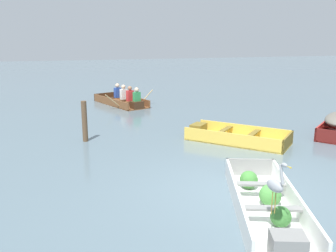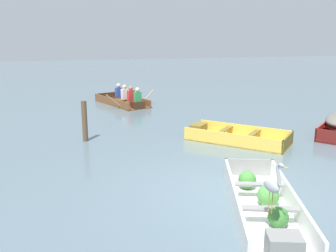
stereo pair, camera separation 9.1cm
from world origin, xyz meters
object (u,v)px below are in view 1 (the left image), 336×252
(skiff_yellow_near_moored, at_px, (233,137))
(rowboat_wooden_brown_with_crew, at_px, (124,100))
(dinghy_white_foreground, at_px, (266,204))
(mooring_post, at_px, (85,121))
(heron_on_dinghy, at_px, (276,185))

(skiff_yellow_near_moored, relative_size, rowboat_wooden_brown_with_crew, 0.88)
(dinghy_white_foreground, relative_size, mooring_post, 2.96)
(dinghy_white_foreground, height_order, rowboat_wooden_brown_with_crew, rowboat_wooden_brown_with_crew)
(rowboat_wooden_brown_with_crew, bearing_deg, mooring_post, -110.18)
(skiff_yellow_near_moored, xyz_separation_m, rowboat_wooden_brown_with_crew, (-2.15, 6.43, 0.10))
(dinghy_white_foreground, height_order, skiff_yellow_near_moored, dinghy_white_foreground)
(skiff_yellow_near_moored, distance_m, mooring_post, 4.27)
(dinghy_white_foreground, relative_size, rowboat_wooden_brown_with_crew, 1.08)
(mooring_post, bearing_deg, heron_on_dinghy, -69.33)
(dinghy_white_foreground, xyz_separation_m, heron_on_dinghy, (-0.37, -0.82, 0.73))
(skiff_yellow_near_moored, bearing_deg, heron_on_dinghy, -109.04)
(heron_on_dinghy, bearing_deg, rowboat_wooden_brown_with_crew, 91.97)
(rowboat_wooden_brown_with_crew, relative_size, mooring_post, 2.75)
(dinghy_white_foreground, relative_size, heron_on_dinghy, 4.12)
(heron_on_dinghy, bearing_deg, dinghy_white_foreground, 65.60)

